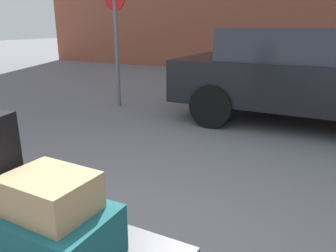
{
  "coord_description": "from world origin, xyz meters",
  "views": [
    {
      "loc": [
        1.17,
        -1.02,
        1.46
      ],
      "look_at": [
        0.0,
        1.2,
        0.69
      ],
      "focal_mm": 35.17,
      "sensor_mm": 36.0,
      "label": 1
    }
  ],
  "objects_px": {
    "suitcase_teal_rear_left": "(55,234)",
    "no_parking_sign": "(116,31)",
    "duffel_bag_tan_topmost_pile": "(50,194)",
    "parked_car": "(320,75)"
  },
  "relations": [
    {
      "from": "suitcase_teal_rear_left",
      "to": "no_parking_sign",
      "type": "relative_size",
      "value": 0.26
    },
    {
      "from": "parked_car",
      "to": "no_parking_sign",
      "type": "xyz_separation_m",
      "value": [
        -3.37,
        -0.4,
        0.61
      ]
    },
    {
      "from": "suitcase_teal_rear_left",
      "to": "duffel_bag_tan_topmost_pile",
      "type": "bearing_deg",
      "value": -91.12
    },
    {
      "from": "suitcase_teal_rear_left",
      "to": "parked_car",
      "type": "bearing_deg",
      "value": 77.67
    },
    {
      "from": "duffel_bag_tan_topmost_pile",
      "to": "parked_car",
      "type": "distance_m",
      "value": 4.46
    },
    {
      "from": "suitcase_teal_rear_left",
      "to": "no_parking_sign",
      "type": "bearing_deg",
      "value": 121.07
    },
    {
      "from": "suitcase_teal_rear_left",
      "to": "no_parking_sign",
      "type": "xyz_separation_m",
      "value": [
        -2.5,
        3.97,
        0.9
      ]
    },
    {
      "from": "duffel_bag_tan_topmost_pile",
      "to": "no_parking_sign",
      "type": "height_order",
      "value": "no_parking_sign"
    },
    {
      "from": "suitcase_teal_rear_left",
      "to": "no_parking_sign",
      "type": "distance_m",
      "value": 4.78
    },
    {
      "from": "duffel_bag_tan_topmost_pile",
      "to": "parked_car",
      "type": "xyz_separation_m",
      "value": [
        0.87,
        4.37,
        0.06
      ]
    }
  ]
}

